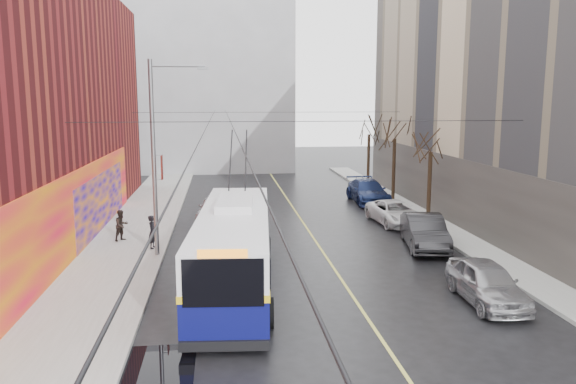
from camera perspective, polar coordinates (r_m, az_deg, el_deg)
name	(u,v)px	position (r m, az deg, el deg)	size (l,w,h in m)	color
ground	(333,341)	(17.63, 4.61, -14.90)	(140.00, 140.00, 0.00)	black
sidewalk_left	(127,246)	(29.05, -16.04, -5.27)	(4.00, 60.00, 0.15)	gray
sidewalk_right	(455,236)	(31.17, 16.62, -4.31)	(2.00, 60.00, 0.15)	gray
lane_line	(310,233)	(30.98, 2.23, -4.14)	(0.12, 50.00, 0.01)	#BFB74C
building_far	(194,82)	(60.82, -9.55, 10.93)	(20.50, 12.10, 18.00)	gray
streetlight_pole	(157,153)	(26.02, -13.16, 3.86)	(2.65, 0.60, 9.00)	slate
catenary_wires	(234,118)	(30.54, -5.49, 7.47)	(18.00, 60.00, 0.22)	black
tree_near	(431,139)	(34.10, 14.35, 5.28)	(3.20, 3.20, 6.40)	black
tree_mid	(395,128)	(40.69, 10.82, 6.42)	(3.20, 3.20, 6.68)	black
tree_far	(369,125)	(47.40, 8.25, 6.75)	(3.20, 3.20, 6.57)	black
puddle	(147,367)	(16.55, -14.08, -16.84)	(2.58, 2.71, 0.01)	black
pigeons_flying	(229,97)	(26.49, -5.97, 9.62)	(4.60, 3.89, 1.42)	slate
trolleybus	(234,247)	(21.82, -5.48, -5.61)	(3.55, 12.39, 5.81)	#090B47
parked_car_a	(487,282)	(21.59, 19.54, -8.66)	(1.79, 4.44, 1.51)	#99999D
parked_car_b	(425,232)	(28.42, 13.70, -3.94)	(1.74, 5.00, 1.65)	#262629
parked_car_c	(395,213)	(33.53, 10.82, -2.08)	(2.24, 4.86, 1.35)	silver
parked_car_d	(368,191)	(40.12, 8.11, 0.06)	(2.26, 5.56, 1.61)	#16224D
following_car	(215,208)	(34.25, -7.39, -1.58)	(1.82, 4.53, 1.54)	silver
pedestrian_a	(153,232)	(27.79, -13.60, -3.96)	(0.59, 0.39, 1.61)	black
pedestrian_b	(122,225)	(29.70, -16.55, -3.26)	(0.77, 0.60, 1.58)	black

